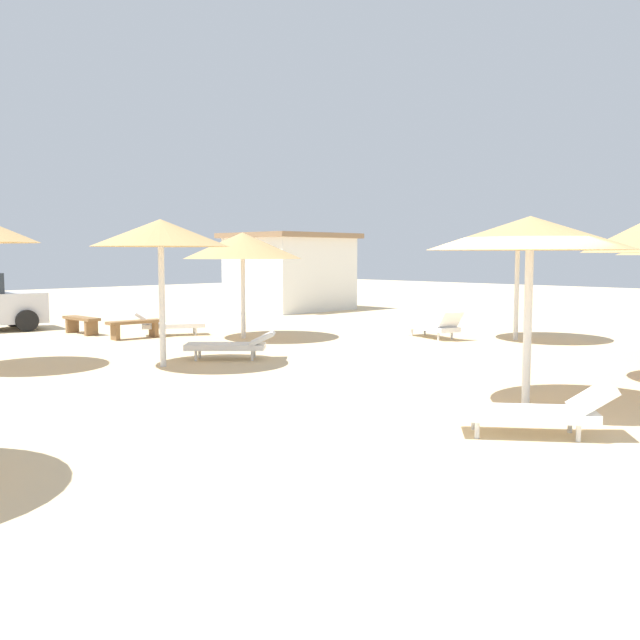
# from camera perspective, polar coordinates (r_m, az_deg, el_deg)

# --- Properties ---
(ground_plane) EXTENTS (80.00, 80.00, 0.00)m
(ground_plane) POSITION_cam_1_polar(r_m,az_deg,el_deg) (9.63, 12.93, -8.31)
(ground_plane) COLOR beige
(parasol_1) EXTENTS (2.74, 2.74, 2.95)m
(parasol_1) POSITION_cam_1_polar(r_m,az_deg,el_deg) (14.33, -12.87, 6.89)
(parasol_1) COLOR silver
(parasol_1) RESTS_ON ground
(parasol_2) EXTENTS (3.04, 3.04, 2.88)m
(parasol_2) POSITION_cam_1_polar(r_m,az_deg,el_deg) (19.08, 15.84, 6.25)
(parasol_2) COLOR silver
(parasol_2) RESTS_ON ground
(parasol_3) EXTENTS (3.15, 3.15, 2.84)m
(parasol_3) POSITION_cam_1_polar(r_m,az_deg,el_deg) (18.83, -6.33, 6.03)
(parasol_3) COLOR silver
(parasol_3) RESTS_ON ground
(parasol_4) EXTENTS (2.99, 2.99, 2.81)m
(parasol_4) POSITION_cam_1_polar(r_m,az_deg,el_deg) (10.60, 16.76, 6.75)
(parasol_4) COLOR silver
(parasol_4) RESTS_ON ground
(lounger_1) EXTENTS (1.80, 1.82, 0.61)m
(lounger_1) POSITION_cam_1_polar(r_m,az_deg,el_deg) (15.19, -7.20, -2.04)
(lounger_1) COLOR white
(lounger_1) RESTS_ON ground
(lounger_2) EXTENTS (1.17, 1.95, 0.81)m
(lounger_2) POSITION_cam_1_polar(r_m,az_deg,el_deg) (19.10, 9.33, -0.51)
(lounger_2) COLOR white
(lounger_2) RESTS_ON ground
(lounger_3) EXTENTS (1.97, 1.48, 0.68)m
(lounger_3) POSITION_cam_1_polar(r_m,az_deg,el_deg) (19.96, -12.29, -0.34)
(lounger_3) COLOR white
(lounger_3) RESTS_ON ground
(lounger_4) EXTENTS (1.67, 1.90, 0.67)m
(lounger_4) POSITION_cam_1_polar(r_m,az_deg,el_deg) (9.16, 17.22, -7.11)
(lounger_4) COLOR white
(lounger_4) RESTS_ON ground
(bench_0) EXTENTS (0.43, 1.51, 0.49)m
(bench_0) POSITION_cam_1_polar(r_m,az_deg,el_deg) (20.95, -18.87, -0.15)
(bench_0) COLOR brown
(bench_0) RESTS_ON ground
(bench_1) EXTENTS (1.53, 0.54, 0.49)m
(bench_1) POSITION_cam_1_polar(r_m,az_deg,el_deg) (19.42, -14.87, -0.46)
(bench_1) COLOR brown
(bench_1) RESTS_ON ground
(beach_cabana) EXTENTS (4.54, 4.09, 3.11)m
(beach_cabana) POSITION_cam_1_polar(r_m,az_deg,el_deg) (28.68, -2.47, 4.00)
(beach_cabana) COLOR white
(beach_cabana) RESTS_ON ground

